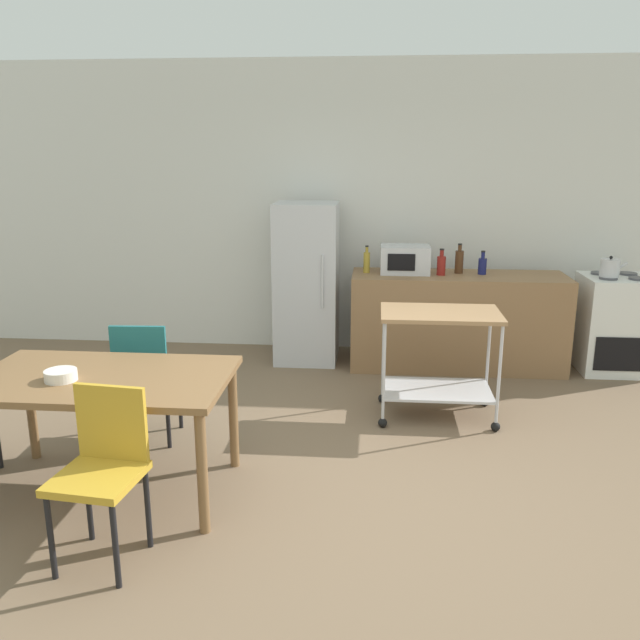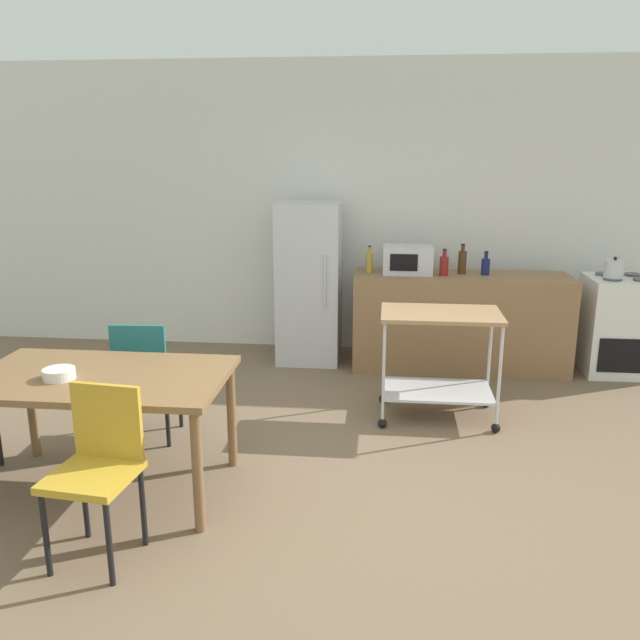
{
  "view_description": "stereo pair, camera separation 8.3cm",
  "coord_description": "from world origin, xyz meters",
  "px_view_note": "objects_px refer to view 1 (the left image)",
  "views": [
    {
      "loc": [
        0.12,
        -3.51,
        2.04
      ],
      "look_at": [
        -0.29,
        1.2,
        0.8
      ],
      "focal_mm": 36.65,
      "sensor_mm": 36.0,
      "label": 1
    },
    {
      "loc": [
        0.2,
        -3.51,
        2.04
      ],
      "look_at": [
        -0.29,
        1.2,
        0.8
      ],
      "focal_mm": 36.65,
      "sensor_mm": 36.0,
      "label": 2
    }
  ],
  "objects_px": {
    "microwave": "(405,259)",
    "bottle_vinegar": "(441,265)",
    "fruit_bowl": "(61,375)",
    "bottle_hot_sauce": "(459,261)",
    "chair_teal": "(145,373)",
    "stove_oven": "(613,324)",
    "kettle": "(610,268)",
    "refrigerator": "(307,283)",
    "dining_table": "(103,388)",
    "bottle_soy_sauce": "(367,262)",
    "bottle_olive_oil": "(482,265)",
    "kitchen_cart": "(439,347)",
    "chair_mustard": "(103,463)"
  },
  "relations": [
    {
      "from": "bottle_olive_oil",
      "to": "fruit_bowl",
      "type": "xyz_separation_m",
      "value": [
        -2.79,
        -2.75,
        -0.2
      ]
    },
    {
      "from": "dining_table",
      "to": "fruit_bowl",
      "type": "bearing_deg",
      "value": -152.49
    },
    {
      "from": "chair_teal",
      "to": "microwave",
      "type": "xyz_separation_m",
      "value": [
        1.87,
        1.95,
        0.51
      ]
    },
    {
      "from": "chair_teal",
      "to": "dining_table",
      "type": "bearing_deg",
      "value": 87.32
    },
    {
      "from": "stove_oven",
      "to": "bottle_hot_sauce",
      "type": "relative_size",
      "value": 3.27
    },
    {
      "from": "kitchen_cart",
      "to": "bottle_hot_sauce",
      "type": "height_order",
      "value": "bottle_hot_sauce"
    },
    {
      "from": "bottle_soy_sauce",
      "to": "bottle_olive_oil",
      "type": "height_order",
      "value": "bottle_soy_sauce"
    },
    {
      "from": "refrigerator",
      "to": "bottle_vinegar",
      "type": "relative_size",
      "value": 6.27
    },
    {
      "from": "microwave",
      "to": "fruit_bowl",
      "type": "relative_size",
      "value": 2.5
    },
    {
      "from": "bottle_soy_sauce",
      "to": "chair_teal",
      "type": "bearing_deg",
      "value": -128.0
    },
    {
      "from": "bottle_soy_sauce",
      "to": "fruit_bowl",
      "type": "distance_m",
      "value": 3.24
    },
    {
      "from": "kettle",
      "to": "chair_teal",
      "type": "bearing_deg",
      "value": -153.94
    },
    {
      "from": "kitchen_cart",
      "to": "bottle_hot_sauce",
      "type": "relative_size",
      "value": 3.23
    },
    {
      "from": "refrigerator",
      "to": "kitchen_cart",
      "type": "distance_m",
      "value": 1.8
    },
    {
      "from": "chair_teal",
      "to": "kettle",
      "type": "distance_m",
      "value": 4.16
    },
    {
      "from": "microwave",
      "to": "fruit_bowl",
      "type": "xyz_separation_m",
      "value": [
        -2.07,
        -2.76,
        -0.25
      ]
    },
    {
      "from": "kettle",
      "to": "refrigerator",
      "type": "bearing_deg",
      "value": 176.3
    },
    {
      "from": "bottle_vinegar",
      "to": "kitchen_cart",
      "type": "bearing_deg",
      "value": -95.11
    },
    {
      "from": "chair_mustard",
      "to": "bottle_vinegar",
      "type": "height_order",
      "value": "bottle_vinegar"
    },
    {
      "from": "kitchen_cart",
      "to": "microwave",
      "type": "height_order",
      "value": "microwave"
    },
    {
      "from": "chair_mustard",
      "to": "bottle_soy_sauce",
      "type": "relative_size",
      "value": 3.45
    },
    {
      "from": "fruit_bowl",
      "to": "stove_oven",
      "type": "bearing_deg",
      "value": 34.13
    },
    {
      "from": "chair_teal",
      "to": "kitchen_cart",
      "type": "relative_size",
      "value": 0.98
    },
    {
      "from": "microwave",
      "to": "stove_oven",
      "type": "bearing_deg",
      "value": -1.01
    },
    {
      "from": "kettle",
      "to": "stove_oven",
      "type": "bearing_deg",
      "value": 39.67
    },
    {
      "from": "stove_oven",
      "to": "bottle_olive_oil",
      "type": "bearing_deg",
      "value": 178.84
    },
    {
      "from": "microwave",
      "to": "dining_table",
      "type": "bearing_deg",
      "value": -125.1
    },
    {
      "from": "bottle_vinegar",
      "to": "bottle_soy_sauce",
      "type": "bearing_deg",
      "value": 174.47
    },
    {
      "from": "dining_table",
      "to": "bottle_olive_oil",
      "type": "xyz_separation_m",
      "value": [
        2.59,
        2.65,
        0.32
      ]
    },
    {
      "from": "fruit_bowl",
      "to": "bottle_hot_sauce",
      "type": "bearing_deg",
      "value": 47.26
    },
    {
      "from": "refrigerator",
      "to": "bottle_vinegar",
      "type": "distance_m",
      "value": 1.3
    },
    {
      "from": "stove_oven",
      "to": "bottle_olive_oil",
      "type": "height_order",
      "value": "bottle_olive_oil"
    },
    {
      "from": "bottle_hot_sauce",
      "to": "kettle",
      "type": "height_order",
      "value": "bottle_hot_sauce"
    },
    {
      "from": "dining_table",
      "to": "stove_oven",
      "type": "distance_m",
      "value": 4.65
    },
    {
      "from": "dining_table",
      "to": "kitchen_cart",
      "type": "relative_size",
      "value": 1.65
    },
    {
      "from": "chair_teal",
      "to": "stove_oven",
      "type": "xyz_separation_m",
      "value": [
        3.83,
        1.91,
        -0.07
      ]
    },
    {
      "from": "bottle_soy_sauce",
      "to": "bottle_hot_sauce",
      "type": "xyz_separation_m",
      "value": [
        0.87,
        0.04,
        0.01
      ]
    },
    {
      "from": "kitchen_cart",
      "to": "bottle_hot_sauce",
      "type": "distance_m",
      "value": 1.44
    },
    {
      "from": "chair_mustard",
      "to": "bottle_olive_oil",
      "type": "bearing_deg",
      "value": 61.12
    },
    {
      "from": "refrigerator",
      "to": "bottle_olive_oil",
      "type": "distance_m",
      "value": 1.68
    },
    {
      "from": "chair_teal",
      "to": "refrigerator",
      "type": "xyz_separation_m",
      "value": [
        0.93,
        1.99,
        0.26
      ]
    },
    {
      "from": "kettle",
      "to": "microwave",
      "type": "bearing_deg",
      "value": 175.86
    },
    {
      "from": "refrigerator",
      "to": "microwave",
      "type": "relative_size",
      "value": 3.37
    },
    {
      "from": "dining_table",
      "to": "kettle",
      "type": "bearing_deg",
      "value": 34.26
    },
    {
      "from": "dining_table",
      "to": "chair_teal",
      "type": "height_order",
      "value": "chair_teal"
    },
    {
      "from": "stove_oven",
      "to": "kitchen_cart",
      "type": "relative_size",
      "value": 1.01
    },
    {
      "from": "microwave",
      "to": "bottle_vinegar",
      "type": "xyz_separation_m",
      "value": [
        0.33,
        -0.08,
        -0.03
      ]
    },
    {
      "from": "microwave",
      "to": "bottle_hot_sauce",
      "type": "xyz_separation_m",
      "value": [
        0.51,
        0.03,
        -0.01
      ]
    },
    {
      "from": "chair_mustard",
      "to": "refrigerator",
      "type": "distance_m",
      "value": 3.42
    },
    {
      "from": "stove_oven",
      "to": "bottle_soy_sauce",
      "type": "height_order",
      "value": "bottle_soy_sauce"
    }
  ]
}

